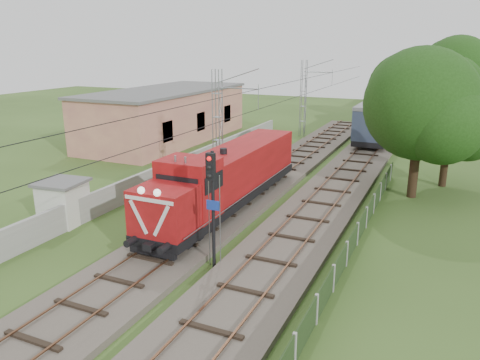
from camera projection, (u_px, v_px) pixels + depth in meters
The scene contains 15 objects.
ground at pixel (159, 260), 21.60m from camera, with size 140.00×140.00×0.00m, color #2F481B.
track_main at pixel (225, 210), 27.67m from camera, with size 4.20×70.00×0.45m.
track_side at pixel (354, 168), 37.05m from camera, with size 4.20×80.00×0.45m.
catenary at pixel (218, 128), 32.13m from camera, with size 3.31×70.00×8.00m.
boundary_wall at pixel (176, 169), 34.46m from camera, with size 0.25×40.00×1.50m, color #9E9E99.
station_building at pixel (167, 115), 47.79m from camera, with size 8.40×20.40×5.22m.
fence at pixel (346, 254), 20.89m from camera, with size 0.12×32.00×1.20m.
locomotive at pixel (227, 177), 27.38m from camera, with size 2.78×15.89×4.03m.
coach_rake at pixel (414, 86), 81.22m from camera, with size 3.06×91.27×3.54m.
signal_post at pixel (212, 190), 19.82m from camera, with size 0.59×0.46×5.34m.
relay_hut at pixel (63, 202), 25.77m from camera, with size 2.61×2.61×2.44m.
tree_a at pixel (422, 105), 28.85m from camera, with size 7.38×7.02×9.56m.
tree_b at pixel (452, 117), 31.48m from camera, with size 6.04×5.75×7.83m.
tree_c at pixel (452, 88), 48.08m from camera, with size 6.54×6.23×8.48m.
tree_d at pixel (458, 71), 53.82m from camera, with size 8.21×7.82×10.64m.
Camera 1 is at (11.56, -16.38, 9.62)m, focal length 35.00 mm.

